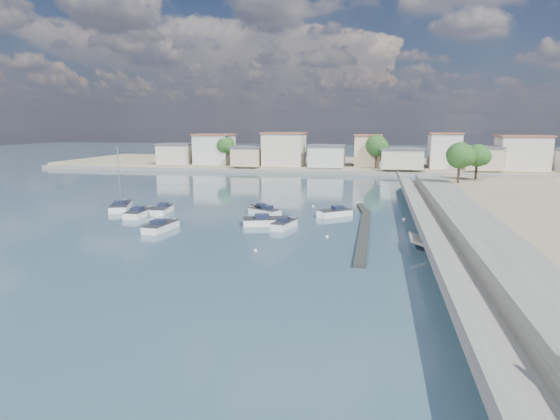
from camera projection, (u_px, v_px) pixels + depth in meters
name	position (u px, v px, depth m)	size (l,w,h in m)	color
ground	(328.00, 193.00, 81.27)	(400.00, 400.00, 0.00)	#2C4659
seawall_walkway	(471.00, 224.00, 51.44)	(5.00, 90.00, 1.80)	slate
breakwater	(364.00, 226.00, 53.55)	(2.00, 31.02, 0.35)	black
far_shore_land	(347.00, 164.00, 131.25)	(160.00, 40.00, 1.40)	gray
far_shore_quay	(341.00, 173.00, 111.07)	(160.00, 2.50, 0.80)	slate
far_town	(388.00, 153.00, 113.84)	(113.01, 12.80, 8.35)	beige
shore_trees	(378.00, 149.00, 105.59)	(74.56, 38.32, 7.92)	#38281E
motorboat_a	(162.00, 227.00, 52.49)	(2.49, 5.61, 1.48)	white
motorboat_b	(285.00, 224.00, 53.59)	(2.60, 4.65, 1.48)	white
motorboat_c	(263.00, 212.00, 61.39)	(4.79, 3.63, 1.48)	white
motorboat_d	(333.00, 213.00, 60.30)	(4.59, 4.22, 1.48)	white
motorboat_e	(140.00, 213.00, 60.58)	(2.24, 5.78, 1.48)	white
motorboat_f	(260.00, 209.00, 63.13)	(3.73, 4.19, 1.48)	white
motorboat_g	(162.00, 211.00, 62.23)	(2.41, 5.38, 1.48)	white
motorboat_h	(269.00, 222.00, 55.18)	(6.24, 3.81, 1.48)	white
sailboat	(121.00, 206.00, 65.57)	(4.66, 7.38, 9.00)	white
mooring_buoys	(347.00, 223.00, 56.17)	(14.95, 29.57, 0.35)	white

